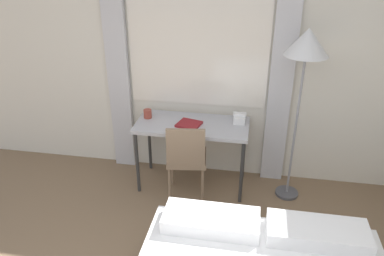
% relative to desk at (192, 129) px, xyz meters
% --- Properties ---
extents(wall_back_with_window, '(5.42, 0.13, 2.70)m').
position_rel_desk_xyz_m(wall_back_with_window, '(-0.02, 0.36, 0.66)').
color(wall_back_with_window, silver).
rests_on(wall_back_with_window, ground_plane).
extents(desk, '(1.19, 0.56, 0.76)m').
position_rel_desk_xyz_m(desk, '(0.00, 0.00, 0.00)').
color(desk, '#B2B2B7').
rests_on(desk, ground_plane).
extents(desk_chair, '(0.45, 0.45, 0.88)m').
position_rel_desk_xyz_m(desk_chair, '(-0.02, -0.26, -0.18)').
color(desk_chair, '#8C7259').
rests_on(desk_chair, ground_plane).
extents(standing_lamp, '(0.41, 0.41, 1.80)m').
position_rel_desk_xyz_m(standing_lamp, '(1.05, -0.02, 0.89)').
color(standing_lamp, '#4C4C51').
rests_on(standing_lamp, ground_plane).
extents(telephone, '(0.14, 0.17, 0.10)m').
position_rel_desk_xyz_m(telephone, '(0.49, 0.12, 0.11)').
color(telephone, white).
rests_on(telephone, desk).
extents(book, '(0.28, 0.26, 0.02)m').
position_rel_desk_xyz_m(book, '(-0.03, -0.05, 0.08)').
color(book, maroon).
rests_on(book, desk).
extents(mug, '(0.09, 0.09, 0.09)m').
position_rel_desk_xyz_m(mug, '(-0.50, 0.06, 0.11)').
color(mug, '#993F33').
rests_on(mug, desk).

